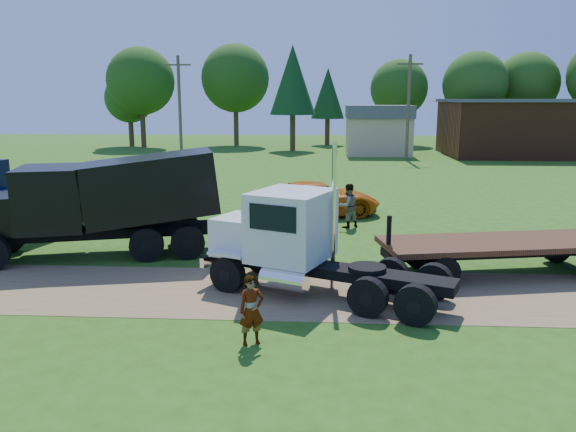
# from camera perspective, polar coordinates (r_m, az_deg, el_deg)

# --- Properties ---
(ground) EXTENTS (140.00, 140.00, 0.00)m
(ground) POSITION_cam_1_polar(r_m,az_deg,el_deg) (15.77, 8.52, -7.85)
(ground) COLOR #2B4C10
(ground) RESTS_ON ground
(dirt_track) EXTENTS (120.00, 4.20, 0.01)m
(dirt_track) POSITION_cam_1_polar(r_m,az_deg,el_deg) (15.77, 8.52, -7.83)
(dirt_track) COLOR brown
(dirt_track) RESTS_ON ground
(white_semi_tractor) EXTENTS (6.95, 4.63, 4.17)m
(white_semi_tractor) POSITION_cam_1_polar(r_m,az_deg,el_deg) (15.53, 0.56, -2.54)
(white_semi_tractor) COLOR black
(white_semi_tractor) RESTS_ON ground
(black_dump_truck) EXTENTS (8.39, 4.53, 3.57)m
(black_dump_truck) POSITION_cam_1_polar(r_m,az_deg,el_deg) (19.94, -17.96, 1.67)
(black_dump_truck) COLOR black
(black_dump_truck) RESTS_ON ground
(orange_pickup) EXTENTS (6.05, 3.78, 1.56)m
(orange_pickup) POSITION_cam_1_polar(r_m,az_deg,el_deg) (25.88, 3.12, 1.78)
(orange_pickup) COLOR #C86109
(orange_pickup) RESTS_ON ground
(flatbed_trailer) EXTENTS (7.83, 3.65, 1.93)m
(flatbed_trailer) POSITION_cam_1_polar(r_m,az_deg,el_deg) (18.32, 21.18, -3.05)
(flatbed_trailer) COLOR #331A10
(flatbed_trailer) RESTS_ON ground
(spectator_a) EXTENTS (0.67, 0.58, 1.55)m
(spectator_a) POSITION_cam_1_polar(r_m,az_deg,el_deg) (12.36, -3.73, -9.54)
(spectator_a) COLOR #999999
(spectator_a) RESTS_ON ground
(spectator_b) EXTENTS (1.13, 1.05, 1.85)m
(spectator_b) POSITION_cam_1_polar(r_m,az_deg,el_deg) (23.44, 6.11, 1.04)
(spectator_b) COLOR #999999
(spectator_b) RESTS_ON ground
(brick_building) EXTENTS (15.40, 10.40, 5.30)m
(brick_building) POSITION_cam_1_polar(r_m,az_deg,el_deg) (58.20, 23.17, 8.28)
(brick_building) COLOR brown
(brick_building) RESTS_ON ground
(tan_shed) EXTENTS (6.20, 5.40, 4.70)m
(tan_shed) POSITION_cam_1_polar(r_m,az_deg,el_deg) (55.14, 9.17, 8.68)
(tan_shed) COLOR tan
(tan_shed) RESTS_ON ground
(utility_poles) EXTENTS (42.20, 0.28, 9.00)m
(utility_poles) POSITION_cam_1_polar(r_m,az_deg,el_deg) (50.35, 12.13, 10.90)
(utility_poles) COLOR brown
(utility_poles) RESTS_ON ground
(tree_row) EXTENTS (57.75, 14.25, 11.72)m
(tree_row) POSITION_cam_1_polar(r_m,az_deg,el_deg) (64.03, 8.39, 13.27)
(tree_row) COLOR #3D2C18
(tree_row) RESTS_ON ground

